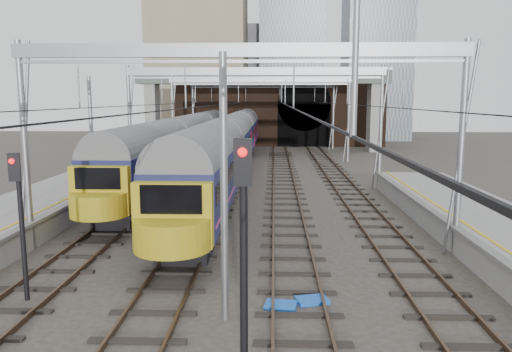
{
  "coord_description": "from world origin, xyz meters",
  "views": [
    {
      "loc": [
        1.27,
        -10.6,
        5.84
      ],
      "look_at": [
        0.48,
        11.62,
        2.4
      ],
      "focal_mm": 35.0,
      "sensor_mm": 36.0,
      "label": 1
    }
  ],
  "objects_px": {
    "signal_near_centre": "(243,233)",
    "train_second": "(189,140)",
    "train_main": "(239,136)",
    "signal_near_left": "(19,207)"
  },
  "relations": [
    {
      "from": "signal_near_centre",
      "to": "train_second",
      "type": "bearing_deg",
      "value": 98.42
    },
    {
      "from": "train_main",
      "to": "signal_near_left",
      "type": "height_order",
      "value": "train_main"
    },
    {
      "from": "train_main",
      "to": "signal_near_left",
      "type": "relative_size",
      "value": 14.31
    },
    {
      "from": "train_main",
      "to": "signal_near_left",
      "type": "bearing_deg",
      "value": -96.79
    },
    {
      "from": "train_second",
      "to": "signal_near_left",
      "type": "distance_m",
      "value": 28.92
    },
    {
      "from": "train_second",
      "to": "signal_near_centre",
      "type": "height_order",
      "value": "signal_near_centre"
    },
    {
      "from": "train_main",
      "to": "train_second",
      "type": "distance_m",
      "value": 5.83
    },
    {
      "from": "train_main",
      "to": "signal_near_centre",
      "type": "bearing_deg",
      "value": -85.87
    },
    {
      "from": "signal_near_left",
      "to": "train_second",
      "type": "bearing_deg",
      "value": 70.32
    },
    {
      "from": "signal_near_left",
      "to": "signal_near_centre",
      "type": "height_order",
      "value": "signal_near_centre"
    }
  ]
}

